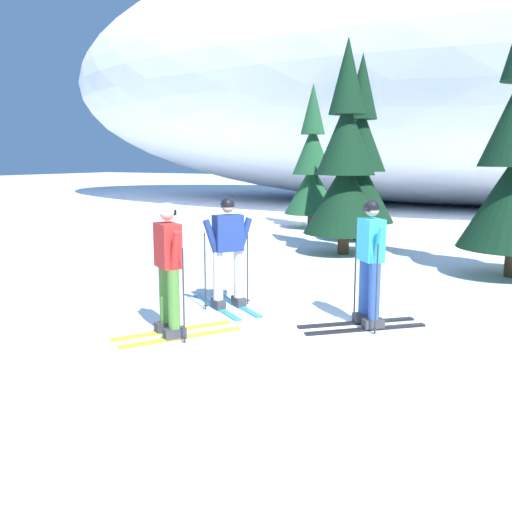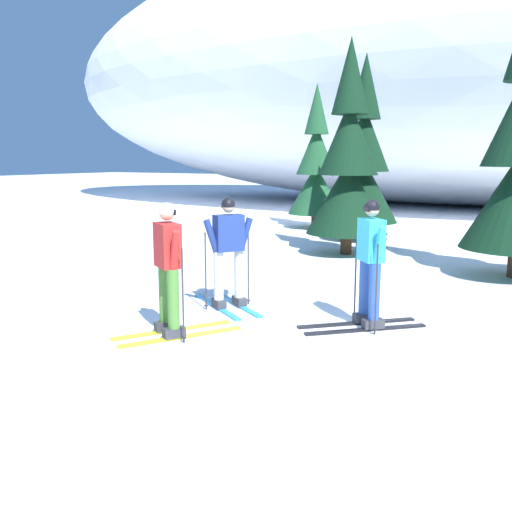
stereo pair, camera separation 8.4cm
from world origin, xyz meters
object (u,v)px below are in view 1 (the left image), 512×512
(skier_navy_jacket, at_px, (228,251))
(skier_red_jacket, at_px, (169,268))
(pine_tree_far_left, at_px, (312,169))
(skier_cyan_jacket, at_px, (370,262))
(pine_tree_center_left, at_px, (360,164))
(pine_tree_center, at_px, (345,166))

(skier_navy_jacket, bearing_deg, skier_red_jacket, -87.05)
(pine_tree_far_left, bearing_deg, skier_navy_jacket, -73.71)
(skier_cyan_jacket, bearing_deg, pine_tree_center_left, 109.76)
(skier_navy_jacket, bearing_deg, skier_cyan_jacket, 2.29)
(skier_red_jacket, height_order, pine_tree_center, pine_tree_center)
(pine_tree_center_left, bearing_deg, skier_red_jacket, -85.69)
(skier_cyan_jacket, xyz_separation_m, skier_red_jacket, (-2.11, -1.64, 0.00))
(skier_cyan_jacket, xyz_separation_m, pine_tree_center_left, (-2.82, 7.85, 1.21))
(pine_tree_far_left, height_order, pine_tree_center, pine_tree_center)
(skier_navy_jacket, height_order, skier_red_jacket, skier_red_jacket)
(skier_cyan_jacket, relative_size, pine_tree_center_left, 0.34)
(skier_cyan_jacket, height_order, skier_red_jacket, skier_cyan_jacket)
(pine_tree_center, bearing_deg, skier_cyan_jacket, -66.53)
(skier_navy_jacket, relative_size, pine_tree_center_left, 0.34)
(skier_navy_jacket, xyz_separation_m, pine_tree_center_left, (-0.64, 7.94, 1.23))
(skier_navy_jacket, bearing_deg, pine_tree_center_left, 94.57)
(skier_red_jacket, relative_size, pine_tree_center, 0.35)
(pine_tree_center_left, bearing_deg, pine_tree_far_left, 139.85)
(pine_tree_center, bearing_deg, skier_navy_jacket, -88.27)
(pine_tree_center, bearing_deg, pine_tree_center_left, 100.89)
(skier_navy_jacket, bearing_deg, pine_tree_center, 91.73)
(pine_tree_far_left, relative_size, pine_tree_center, 0.92)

